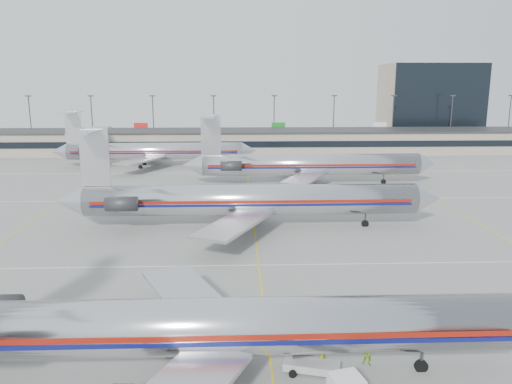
{
  "coord_description": "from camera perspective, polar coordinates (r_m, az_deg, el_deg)",
  "views": [
    {
      "loc": [
        -2.13,
        -38.44,
        18.06
      ],
      "look_at": [
        0.28,
        24.93,
        4.5
      ],
      "focal_mm": 35.0,
      "sensor_mm": 36.0,
      "label": 1
    }
  ],
  "objects": [
    {
      "name": "ground",
      "position": [
        42.53,
        0.92,
        -13.06
      ],
      "size": [
        260.0,
        260.0,
        0.0
      ],
      "primitive_type": "plane",
      "color": "gray",
      "rests_on": "ground"
    },
    {
      "name": "apron_markings",
      "position": [
        51.74,
        0.32,
        -8.35
      ],
      "size": [
        160.0,
        0.15,
        0.02
      ],
      "primitive_type": "cube",
      "color": "silver",
      "rests_on": "ground"
    },
    {
      "name": "terminal",
      "position": [
        137.25,
        -1.28,
        5.83
      ],
      "size": [
        162.0,
        17.0,
        6.25
      ],
      "color": "gray",
      "rests_on": "ground"
    },
    {
      "name": "light_mast_row",
      "position": [
        150.76,
        -1.38,
        8.46
      ],
      "size": [
        163.6,
        0.4,
        15.28
      ],
      "color": "#38383D",
      "rests_on": "ground"
    },
    {
      "name": "distant_building",
      "position": [
        178.46,
        19.17,
        9.63
      ],
      "size": [
        30.0,
        20.0,
        25.0
      ],
      "primitive_type": "cube",
      "color": "tan",
      "rests_on": "ground"
    },
    {
      "name": "jet_foreground",
      "position": [
        32.28,
        -6.96,
        -14.97
      ],
      "size": [
        45.15,
        26.58,
        11.82
      ],
      "color": "silver",
      "rests_on": "ground"
    },
    {
      "name": "jet_second_row",
      "position": [
        63.94,
        -1.41,
        -0.85
      ],
      "size": [
        49.57,
        29.19,
        12.97
      ],
      "color": "silver",
      "rests_on": "ground"
    },
    {
      "name": "jet_third_row",
      "position": [
        93.08,
        5.7,
        3.17
      ],
      "size": [
        47.37,
        29.14,
        12.95
      ],
      "color": "silver",
      "rests_on": "ground"
    },
    {
      "name": "jet_back_row",
      "position": [
        115.23,
        -11.91,
        4.62
      ],
      "size": [
        45.94,
        28.26,
        12.56
      ],
      "color": "silver",
      "rests_on": "ground"
    },
    {
      "name": "belt_loader",
      "position": [
        33.99,
        6.56,
        -18.93
      ],
      "size": [
        4.37,
        2.2,
        2.24
      ],
      "rotation": [
        0.0,
        0.0,
        -0.27
      ],
      "color": "#A0A0A0",
      "rests_on": "ground"
    },
    {
      "name": "ramp_worker_near",
      "position": [
        34.61,
        7.6,
        -17.89
      ],
      "size": [
        0.67,
        0.73,
        1.67
      ],
      "primitive_type": "imported",
      "rotation": [
        0.0,
        0.0,
        1.0
      ],
      "color": "#CBDE14",
      "rests_on": "ground"
    },
    {
      "name": "ramp_worker_far",
      "position": [
        35.17,
        12.71,
        -17.55
      ],
      "size": [
        1.02,
        0.92,
        1.7
      ],
      "primitive_type": "imported",
      "rotation": [
        0.0,
        0.0,
        -0.42
      ],
      "color": "#82C912",
      "rests_on": "ground"
    }
  ]
}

